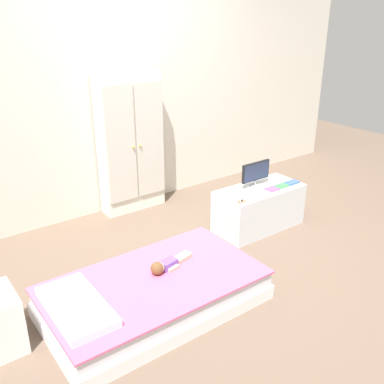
% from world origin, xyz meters
% --- Properties ---
extents(ground_plane, '(10.00, 10.00, 0.02)m').
position_xyz_m(ground_plane, '(0.00, 0.00, -0.01)').
color(ground_plane, brown).
extents(back_wall, '(6.40, 0.05, 2.70)m').
position_xyz_m(back_wall, '(0.00, 1.57, 1.35)').
color(back_wall, silver).
rests_on(back_wall, ground_plane).
extents(bed, '(1.55, 0.89, 0.23)m').
position_xyz_m(bed, '(-0.73, -0.19, 0.12)').
color(bed, white).
rests_on(bed, ground_plane).
extents(pillow, '(0.32, 0.64, 0.06)m').
position_xyz_m(pillow, '(-1.31, -0.19, 0.26)').
color(pillow, silver).
rests_on(pillow, bed).
extents(doll, '(0.39, 0.16, 0.10)m').
position_xyz_m(doll, '(-0.61, -0.13, 0.27)').
color(doll, '#6B4CB2').
rests_on(doll, bed).
extents(wardrobe, '(0.67, 0.25, 1.45)m').
position_xyz_m(wardrobe, '(0.00, 1.42, 0.73)').
color(wardrobe, white).
rests_on(wardrobe, ground_plane).
extents(tv_stand, '(0.88, 0.42, 0.42)m').
position_xyz_m(tv_stand, '(0.77, 0.28, 0.21)').
color(tv_stand, silver).
rests_on(tv_stand, ground_plane).
extents(tv_monitor, '(0.34, 0.10, 0.24)m').
position_xyz_m(tv_monitor, '(0.77, 0.35, 0.56)').
color(tv_monitor, '#99999E').
rests_on(tv_monitor, tv_stand).
extents(rocking_horse_toy, '(0.09, 0.04, 0.11)m').
position_xyz_m(rocking_horse_toy, '(0.40, 0.14, 0.47)').
color(rocking_horse_toy, '#8E6642').
rests_on(rocking_horse_toy, tv_stand).
extents(book_purple, '(0.12, 0.10, 0.01)m').
position_xyz_m(book_purple, '(0.83, 0.18, 0.42)').
color(book_purple, '#8E51B2').
rests_on(book_purple, tv_stand).
extents(book_green, '(0.14, 0.09, 0.02)m').
position_xyz_m(book_green, '(0.96, 0.18, 0.43)').
color(book_green, '#429E51').
rests_on(book_green, tv_stand).
extents(book_blue, '(0.14, 0.09, 0.02)m').
position_xyz_m(book_blue, '(1.11, 0.18, 0.43)').
color(book_blue, blue).
rests_on(book_blue, tv_stand).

